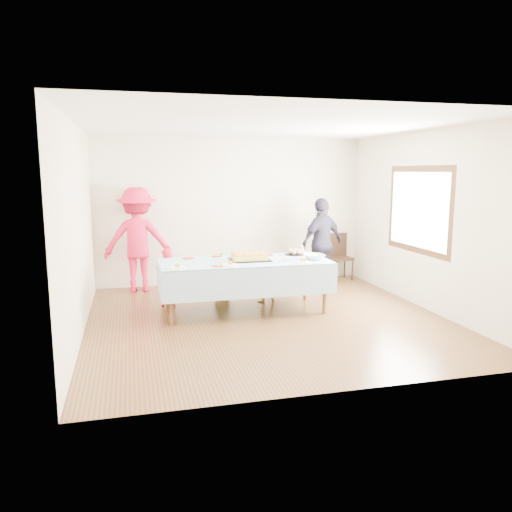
{
  "coord_description": "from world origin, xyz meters",
  "views": [
    {
      "loc": [
        -1.85,
        -6.66,
        2.09
      ],
      "look_at": [
        -0.09,
        0.3,
        0.87
      ],
      "focal_mm": 35.0,
      "sensor_mm": 36.0,
      "label": 1
    }
  ],
  "objects_px": {
    "birthday_cake": "(250,257)",
    "dining_chair": "(339,254)",
    "adult_left": "(138,240)",
    "party_table": "(244,264)"
  },
  "relations": [
    {
      "from": "birthday_cake",
      "to": "adult_left",
      "type": "distance_m",
      "value": 2.36
    },
    {
      "from": "birthday_cake",
      "to": "dining_chair",
      "type": "distance_m",
      "value": 2.91
    },
    {
      "from": "adult_left",
      "to": "birthday_cake",
      "type": "bearing_deg",
      "value": 137.75
    },
    {
      "from": "birthday_cake",
      "to": "dining_chair",
      "type": "relative_size",
      "value": 0.66
    },
    {
      "from": "party_table",
      "to": "dining_chair",
      "type": "relative_size",
      "value": 2.8
    },
    {
      "from": "adult_left",
      "to": "dining_chair",
      "type": "bearing_deg",
      "value": -173.34
    },
    {
      "from": "dining_chair",
      "to": "adult_left",
      "type": "bearing_deg",
      "value": 179.02
    },
    {
      "from": "birthday_cake",
      "to": "adult_left",
      "type": "xyz_separation_m",
      "value": [
        -1.59,
        1.75,
        0.08
      ]
    },
    {
      "from": "adult_left",
      "to": "party_table",
      "type": "bearing_deg",
      "value": 136.27
    },
    {
      "from": "party_table",
      "to": "adult_left",
      "type": "bearing_deg",
      "value": 130.74
    }
  ]
}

